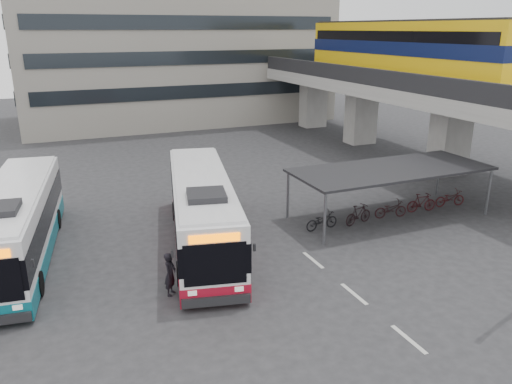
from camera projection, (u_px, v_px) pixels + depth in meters
name	position (u px, v px, depth m)	size (l,w,h in m)	color
ground	(258.00, 271.00, 19.69)	(120.00, 120.00, 0.00)	#28282B
viaduct	(407.00, 71.00, 35.26)	(8.00, 32.00, 9.68)	gray
bike_shelter	(390.00, 188.00, 25.00)	(10.00, 4.00, 2.54)	#595B60
road_markings	(354.00, 294.00, 18.00)	(0.15, 7.60, 0.01)	beige
bus_main	(202.00, 211.00, 21.72)	(4.86, 11.52, 3.33)	white
bus_teal	(18.00, 224.00, 20.38)	(3.85, 11.25, 3.26)	white
pedestrian	(170.00, 274.00, 17.75)	(0.59, 0.39, 1.62)	black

